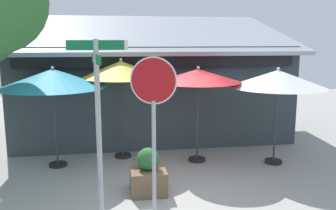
{
  "coord_description": "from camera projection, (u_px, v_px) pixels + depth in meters",
  "views": [
    {
      "loc": [
        -1.34,
        -7.36,
        3.17
      ],
      "look_at": [
        -0.01,
        1.2,
        1.6
      ],
      "focal_mm": 38.38,
      "sensor_mm": 36.0,
      "label": 1
    }
  ],
  "objects": [
    {
      "name": "ground_plane",
      "position": [
        177.0,
        188.0,
        7.93
      ],
      "size": [
        28.0,
        28.0,
        0.1
      ],
      "primitive_type": "cube",
      "color": "#9E9B93"
    },
    {
      "name": "street_sign_post",
      "position": [
        98.0,
        113.0,
        6.0
      ],
      "size": [
        0.98,
        0.92,
        3.19
      ],
      "color": "#A8AAB2",
      "rests_on": "ground"
    },
    {
      "name": "stop_sign",
      "position": [
        154.0,
        110.0,
        5.92
      ],
      "size": [
        0.75,
        0.26,
        2.91
      ],
      "color": "#A8AAB2",
      "rests_on": "ground"
    },
    {
      "name": "patio_umbrella_crimson_right",
      "position": [
        198.0,
        76.0,
        9.15
      ],
      "size": [
        2.2,
        2.2,
        2.51
      ],
      "color": "black",
      "rests_on": "ground"
    },
    {
      "name": "cafe_building",
      "position": [
        151.0,
        87.0,
        12.38
      ],
      "size": [
        8.92,
        5.13,
        4.11
      ],
      "color": "#333D42",
      "rests_on": "ground"
    },
    {
      "name": "patio_umbrella_mustard_center",
      "position": [
        121.0,
        70.0,
        9.45
      ],
      "size": [
        2.13,
        2.13,
        2.71
      ],
      "color": "black",
      "rests_on": "ground"
    },
    {
      "name": "patio_umbrella_ivory_far_right",
      "position": [
        278.0,
        79.0,
        9.0
      ],
      "size": [
        2.4,
        2.4,
        2.5
      ],
      "color": "black",
      "rests_on": "ground"
    },
    {
      "name": "sidewalk_planter",
      "position": [
        148.0,
        175.0,
        7.52
      ],
      "size": [
        0.74,
        0.74,
        0.97
      ],
      "color": "brown",
      "rests_on": "ground"
    },
    {
      "name": "patio_umbrella_teal_left",
      "position": [
        53.0,
        79.0,
        8.77
      ],
      "size": [
        2.63,
        2.63,
        2.55
      ],
      "color": "black",
      "rests_on": "ground"
    }
  ]
}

